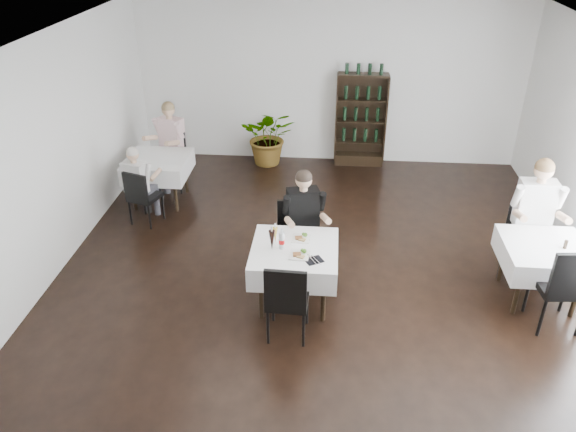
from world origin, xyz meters
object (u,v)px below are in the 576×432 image
object	(u,v)px
main_table	(295,258)
potted_tree	(269,136)
wine_shelf	(361,121)
diner_main	(304,216)

from	to	relation	value
main_table	potted_tree	xyz separation A→B (m)	(-0.78, 4.19, -0.08)
wine_shelf	diner_main	xyz separation A→B (m)	(-0.82, -3.66, -0.00)
wine_shelf	main_table	bearing A→B (deg)	-101.78
wine_shelf	potted_tree	distance (m)	1.72
main_table	diner_main	size ratio (longest dim) A/B	0.71
main_table	diner_main	xyz separation A→B (m)	(0.08, 0.66, 0.22)
main_table	wine_shelf	bearing A→B (deg)	78.22
wine_shelf	main_table	size ratio (longest dim) A/B	1.70
diner_main	wine_shelf	bearing A→B (deg)	77.33
wine_shelf	diner_main	distance (m)	3.75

